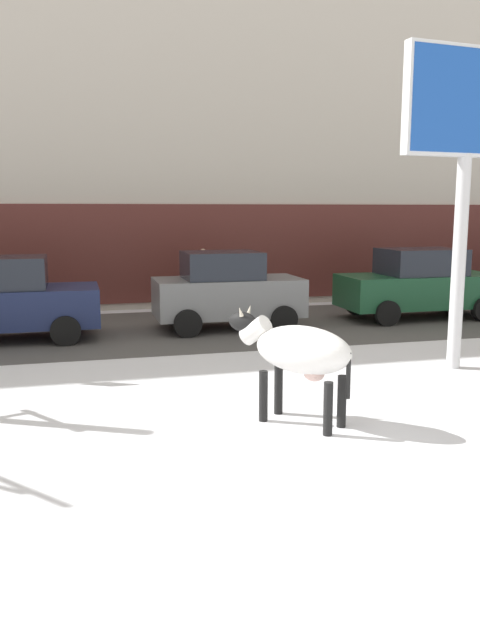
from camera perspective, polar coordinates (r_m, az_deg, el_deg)
ground_plane at (r=7.37m, az=4.30°, el=-12.93°), size 120.00×120.00×0.00m
road_strip at (r=15.49m, az=-6.19°, el=-0.84°), size 60.00×5.60×0.01m
building_facade at (r=21.87m, az=-9.20°, el=19.24°), size 44.00×6.10×13.00m
cow_holstein at (r=8.54m, az=5.33°, el=-2.73°), size 1.54×1.72×1.54m
billboard at (r=12.10m, az=19.57°, el=16.22°), size 2.53×0.47×5.56m
car_navy_sedan at (r=14.89m, az=-20.57°, el=1.69°), size 4.21×2.00×1.84m
car_grey_hatchback at (r=15.40m, az=-1.21°, el=2.64°), size 3.51×1.94×1.86m
car_darkgreen_sedan at (r=17.57m, az=15.68°, el=3.09°), size 4.21×2.00×1.84m
pedestrian_by_cars at (r=18.72m, az=-3.29°, el=3.75°), size 0.36×0.24×1.73m
pedestrian_far_left at (r=22.03m, az=18.90°, el=4.14°), size 0.36×0.24×1.73m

